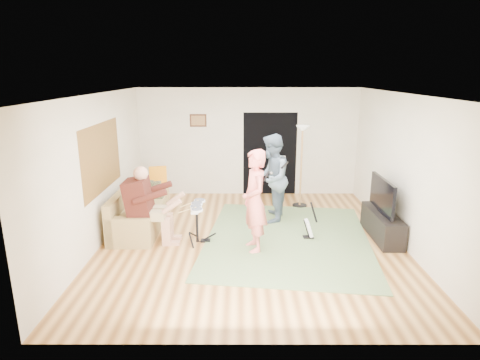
# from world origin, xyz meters

# --- Properties ---
(floor) EXTENTS (6.00, 6.00, 0.00)m
(floor) POSITION_xyz_m (0.00, 0.00, 0.00)
(floor) COLOR brown
(floor) RESTS_ON ground
(walls) EXTENTS (5.50, 6.00, 2.70)m
(walls) POSITION_xyz_m (0.00, 0.00, 1.35)
(walls) COLOR silver
(walls) RESTS_ON floor
(ceiling) EXTENTS (6.00, 6.00, 0.00)m
(ceiling) POSITION_xyz_m (0.00, 0.00, 2.70)
(ceiling) COLOR white
(ceiling) RESTS_ON walls
(window_blinds) EXTENTS (0.00, 2.05, 2.05)m
(window_blinds) POSITION_xyz_m (-2.74, 0.20, 1.55)
(window_blinds) COLOR brown
(window_blinds) RESTS_ON walls
(doorway) EXTENTS (2.10, 0.00, 2.10)m
(doorway) POSITION_xyz_m (0.55, 2.99, 1.05)
(doorway) COLOR black
(doorway) RESTS_ON walls
(picture_frame) EXTENTS (0.42, 0.03, 0.32)m
(picture_frame) POSITION_xyz_m (-1.25, 2.99, 1.90)
(picture_frame) COLOR #3F2314
(picture_frame) RESTS_ON walls
(area_rug) EXTENTS (3.45, 4.07, 0.02)m
(area_rug) POSITION_xyz_m (0.69, 0.05, 0.01)
(area_rug) COLOR #5C7648
(area_rug) RESTS_ON floor
(sofa) EXTENTS (0.82, 1.99, 0.81)m
(sofa) POSITION_xyz_m (-2.29, 0.57, 0.27)
(sofa) COLOR #A38951
(sofa) RESTS_ON floor
(drummer) EXTENTS (0.94, 0.53, 1.45)m
(drummer) POSITION_xyz_m (-1.86, -0.08, 0.56)
(drummer) COLOR #481B14
(drummer) RESTS_ON sofa
(drum_kit) EXTENTS (0.41, 0.73, 0.75)m
(drum_kit) POSITION_xyz_m (-1.00, -0.08, 0.33)
(drum_kit) COLOR black
(drum_kit) RESTS_ON floor
(singer) EXTENTS (0.59, 0.75, 1.81)m
(singer) POSITION_xyz_m (0.05, -0.41, 0.91)
(singer) COLOR #FB756D
(singer) RESTS_ON floor
(microphone) EXTENTS (0.06, 0.06, 0.24)m
(microphone) POSITION_xyz_m (0.25, -0.41, 1.35)
(microphone) COLOR black
(microphone) RESTS_ON singer
(guitarist) EXTENTS (0.85, 1.01, 1.85)m
(guitarist) POSITION_xyz_m (0.45, 1.05, 0.92)
(guitarist) COLOR slate
(guitarist) RESTS_ON floor
(guitar_held) EXTENTS (0.31, 0.61, 0.26)m
(guitar_held) POSITION_xyz_m (0.65, 1.05, 1.26)
(guitar_held) COLOR white
(guitar_held) RESTS_ON guitarist
(guitar_spare) EXTENTS (0.26, 0.23, 0.72)m
(guitar_spare) POSITION_xyz_m (1.11, 0.10, 0.21)
(guitar_spare) COLOR black
(guitar_spare) RESTS_ON floor
(torchiere_lamp) EXTENTS (0.34, 0.34, 1.90)m
(torchiere_lamp) POSITION_xyz_m (1.20, 1.99, 1.30)
(torchiere_lamp) COLOR black
(torchiere_lamp) RESTS_ON floor
(dining_chair) EXTENTS (0.51, 0.54, 0.98)m
(dining_chair) POSITION_xyz_m (-2.04, 1.78, 0.35)
(dining_chair) COLOR #C9B683
(dining_chair) RESTS_ON floor
(tv_cabinet) EXTENTS (0.40, 1.40, 0.50)m
(tv_cabinet) POSITION_xyz_m (2.50, 0.14, 0.25)
(tv_cabinet) COLOR black
(tv_cabinet) RESTS_ON floor
(television) EXTENTS (0.06, 1.17, 0.62)m
(television) POSITION_xyz_m (2.45, 0.14, 0.85)
(television) COLOR black
(television) RESTS_ON tv_cabinet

